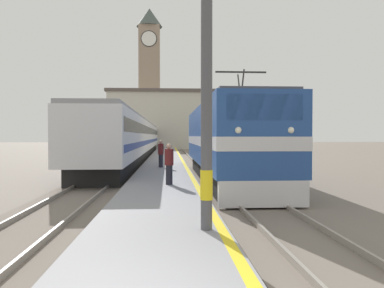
% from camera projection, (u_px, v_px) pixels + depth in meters
% --- Properties ---
extents(ground_plane, '(200.00, 200.00, 0.00)m').
position_uv_depth(ground_plane, '(166.00, 161.00, 33.75)').
color(ground_plane, '#70665B').
extents(platform, '(2.92, 140.00, 0.37)m').
position_uv_depth(platform, '(165.00, 163.00, 28.76)').
color(platform, gray).
rests_on(platform, ground).
extents(rail_track_near, '(2.83, 140.00, 0.16)m').
position_uv_depth(rail_track_near, '(206.00, 164.00, 28.95)').
color(rail_track_near, '#70665B').
rests_on(rail_track_near, ground).
extents(rail_track_far, '(2.83, 140.00, 0.16)m').
position_uv_depth(rail_track_far, '(125.00, 165.00, 28.57)').
color(rail_track_far, '#70665B').
rests_on(rail_track_far, ground).
extents(locomotive_train, '(2.92, 15.01, 4.80)m').
position_uv_depth(locomotive_train, '(226.00, 142.00, 18.55)').
color(locomotive_train, black).
rests_on(locomotive_train, ground).
extents(passenger_train, '(2.92, 50.03, 3.73)m').
position_uv_depth(passenger_train, '(137.00, 138.00, 39.79)').
color(passenger_train, black).
rests_on(passenger_train, ground).
extents(catenary_mast, '(2.41, 0.25, 8.78)m').
position_uv_depth(catenary_mast, '(211.00, 9.00, 7.43)').
color(catenary_mast, '#4C4C51').
rests_on(catenary_mast, platform).
extents(person_on_platform, '(0.34, 0.34, 1.58)m').
position_uv_depth(person_on_platform, '(169.00, 163.00, 14.42)').
color(person_on_platform, '#23232D').
rests_on(person_on_platform, platform).
extents(second_waiting_passenger, '(0.34, 0.34, 1.63)m').
position_uv_depth(second_waiting_passenger, '(161.00, 153.00, 22.33)').
color(second_waiting_passenger, '#23232D').
rests_on(second_waiting_passenger, platform).
extents(clock_tower, '(5.13, 5.13, 27.78)m').
position_uv_depth(clock_tower, '(150.00, 74.00, 75.05)').
color(clock_tower, gray).
rests_on(clock_tower, ground).
extents(station_building, '(18.92, 7.93, 9.96)m').
position_uv_depth(station_building, '(164.00, 120.00, 64.55)').
color(station_building, beige).
rests_on(station_building, ground).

